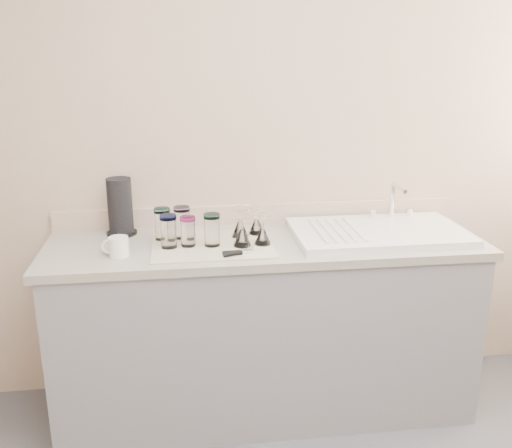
{
  "coord_description": "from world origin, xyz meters",
  "views": [
    {
      "loc": [
        -0.39,
        -1.32,
        1.77
      ],
      "look_at": [
        -0.05,
        1.15,
        1.0
      ],
      "focal_mm": 40.0,
      "sensor_mm": 36.0,
      "label": 1
    }
  ],
  "objects": [
    {
      "name": "goblet_front_right",
      "position": [
        -0.03,
        1.13,
        0.95
      ],
      "size": [
        0.08,
        0.08,
        0.14
      ],
      "color": "white",
      "rests_on": "dish_towel"
    },
    {
      "name": "goblet_back_left",
      "position": [
        -0.12,
        1.25,
        0.96
      ],
      "size": [
        0.08,
        0.08,
        0.14
      ],
      "color": "white",
      "rests_on": "dish_towel"
    },
    {
      "name": "sink_unit",
      "position": [
        0.55,
        1.2,
        0.92
      ],
      "size": [
        0.82,
        0.5,
        0.22
      ],
      "color": "white",
      "rests_on": "counter_unit"
    },
    {
      "name": "tumbler_teal",
      "position": [
        -0.48,
        1.27,
        0.98
      ],
      "size": [
        0.08,
        0.08,
        0.15
      ],
      "color": "white",
      "rests_on": "dish_towel"
    },
    {
      "name": "tumbler_cyan",
      "position": [
        -0.39,
        1.27,
        0.99
      ],
      "size": [
        0.08,
        0.08,
        0.15
      ],
      "color": "white",
      "rests_on": "dish_towel"
    },
    {
      "name": "goblet_front_left",
      "position": [
        -0.12,
        1.12,
        0.96
      ],
      "size": [
        0.08,
        0.08,
        0.15
      ],
      "color": "white",
      "rests_on": "dish_towel"
    },
    {
      "name": "room_envelope",
      "position": [
        0.0,
        0.0,
        1.56
      ],
      "size": [
        3.54,
        3.5,
        2.52
      ],
      "color": "#4D4D52",
      "rests_on": "ground"
    },
    {
      "name": "goblet_back_right",
      "position": [
        -0.03,
        1.29,
        0.95
      ],
      "size": [
        0.08,
        0.08,
        0.14
      ],
      "color": "white",
      "rests_on": "dish_towel"
    },
    {
      "name": "counter_unit",
      "position": [
        0.0,
        1.2,
        0.45
      ],
      "size": [
        2.06,
        0.62,
        0.9
      ],
      "color": "slate",
      "rests_on": "ground"
    },
    {
      "name": "can_opener",
      "position": [
        -0.15,
        1.01,
        0.92
      ],
      "size": [
        0.14,
        0.06,
        0.02
      ],
      "color": "silver",
      "rests_on": "dish_towel"
    },
    {
      "name": "white_mug",
      "position": [
        -0.67,
        1.08,
        0.94
      ],
      "size": [
        0.12,
        0.09,
        0.09
      ],
      "color": "white",
      "rests_on": "counter_unit"
    },
    {
      "name": "tumbler_lavender",
      "position": [
        -0.26,
        1.14,
        0.98
      ],
      "size": [
        0.08,
        0.08,
        0.15
      ],
      "color": "white",
      "rests_on": "dish_towel"
    },
    {
      "name": "tumbler_magenta",
      "position": [
        -0.45,
        1.15,
        0.98
      ],
      "size": [
        0.08,
        0.08,
        0.15
      ],
      "color": "white",
      "rests_on": "dish_towel"
    },
    {
      "name": "paper_towel_roll",
      "position": [
        -0.68,
        1.4,
        1.04
      ],
      "size": [
        0.15,
        0.15,
        0.28
      ],
      "color": "black",
      "rests_on": "counter_unit"
    },
    {
      "name": "tumbler_blue",
      "position": [
        -0.37,
        1.15,
        0.98
      ],
      "size": [
        0.07,
        0.07,
        0.14
      ],
      "color": "white",
      "rests_on": "dish_towel"
    },
    {
      "name": "dish_towel",
      "position": [
        -0.25,
        1.16,
        0.9
      ],
      "size": [
        0.55,
        0.42,
        0.01
      ],
      "primitive_type": "cube",
      "color": "silver",
      "rests_on": "counter_unit"
    }
  ]
}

